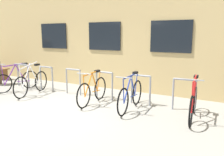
# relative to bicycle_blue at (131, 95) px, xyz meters

# --- Properties ---
(ground_plane) EXTENTS (42.00, 42.00, 0.00)m
(ground_plane) POSITION_rel_bicycle_blue_xyz_m (-1.86, -1.37, -0.39)
(ground_plane) COLOR gray
(storefront_building) EXTENTS (28.00, 7.62, 5.99)m
(storefront_building) POSITION_rel_bicycle_blue_xyz_m (-1.86, 5.62, 2.61)
(storefront_building) COLOR tan
(storefront_building) RESTS_ON ground
(bike_rack) EXTENTS (6.61, 0.05, 0.87)m
(bike_rack) POSITION_rel_bicycle_blue_xyz_m (-1.72, 0.53, 0.14)
(bike_rack) COLOR gray
(bike_rack) RESTS_ON ground
(bicycle_blue) EXTENTS (0.44, 1.76, 0.99)m
(bicycle_blue) POSITION_rel_bicycle_blue_xyz_m (0.00, 0.00, 0.00)
(bicycle_blue) COLOR black
(bicycle_blue) RESTS_ON ground
(bicycle_red) EXTENTS (0.44, 1.73, 1.06)m
(bicycle_red) POSITION_rel_bicycle_blue_xyz_m (1.60, 0.05, 0.01)
(bicycle_red) COLOR black
(bicycle_red) RESTS_ON ground
(bicycle_orange) EXTENTS (0.44, 1.66, 0.97)m
(bicycle_orange) POSITION_rel_bicycle_blue_xyz_m (-1.21, -0.01, -0.01)
(bicycle_orange) COLOR black
(bicycle_orange) RESTS_ON ground
(bicycle_purple) EXTENTS (0.50, 1.67, 1.01)m
(bicycle_purple) POSITION_rel_bicycle_blue_xyz_m (-4.44, 0.01, -0.01)
(bicycle_purple) COLOR black
(bicycle_purple) RESTS_ON ground
(bicycle_white) EXTENTS (0.51, 1.77, 1.11)m
(bicycle_white) POSITION_rel_bicycle_blue_xyz_m (-3.58, -0.11, 0.01)
(bicycle_white) COLOR black
(bicycle_white) RESTS_ON ground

